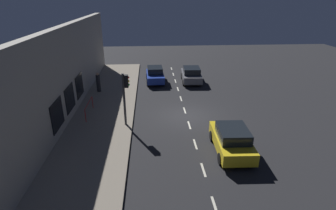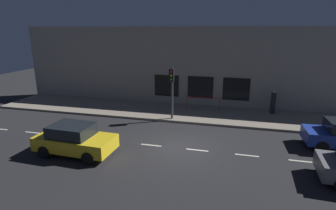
{
  "view_description": "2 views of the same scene",
  "coord_description": "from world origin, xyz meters",
  "px_view_note": "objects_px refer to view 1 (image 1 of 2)",
  "views": [
    {
      "loc": [
        2.65,
        18.21,
        8.51
      ],
      "look_at": [
        1.45,
        0.75,
        1.23
      ],
      "focal_mm": 28.35,
      "sensor_mm": 36.0,
      "label": 1
    },
    {
      "loc": [
        -13.29,
        -2.72,
        6.31
      ],
      "look_at": [
        2.0,
        1.13,
        1.84
      ],
      "focal_mm": 28.76,
      "sensor_mm": 36.0,
      "label": 2
    }
  ],
  "objects_px": {
    "parked_car_0": "(191,75)",
    "pedestrian_0": "(98,83)",
    "parked_car_2": "(155,75)",
    "traffic_light": "(125,91)",
    "parked_car_1": "(232,140)"
  },
  "relations": [
    {
      "from": "parked_car_1",
      "to": "parked_car_0",
      "type": "bearing_deg",
      "value": 93.41
    },
    {
      "from": "parked_car_2",
      "to": "pedestrian_0",
      "type": "relative_size",
      "value": 2.12
    },
    {
      "from": "traffic_light",
      "to": "parked_car_1",
      "type": "height_order",
      "value": "traffic_light"
    },
    {
      "from": "traffic_light",
      "to": "parked_car_0",
      "type": "distance_m",
      "value": 11.66
    },
    {
      "from": "traffic_light",
      "to": "parked_car_0",
      "type": "xyz_separation_m",
      "value": [
        -5.98,
        -9.84,
        -1.81
      ]
    },
    {
      "from": "parked_car_1",
      "to": "pedestrian_0",
      "type": "bearing_deg",
      "value": 133.32
    },
    {
      "from": "traffic_light",
      "to": "parked_car_2",
      "type": "distance_m",
      "value": 10.46
    },
    {
      "from": "parked_car_2",
      "to": "pedestrian_0",
      "type": "distance_m",
      "value": 6.11
    },
    {
      "from": "traffic_light",
      "to": "parked_car_2",
      "type": "relative_size",
      "value": 0.95
    },
    {
      "from": "traffic_light",
      "to": "pedestrian_0",
      "type": "distance_m",
      "value": 7.9
    },
    {
      "from": "parked_car_0",
      "to": "pedestrian_0",
      "type": "bearing_deg",
      "value": -160.43
    },
    {
      "from": "parked_car_1",
      "to": "pedestrian_0",
      "type": "relative_size",
      "value": 2.27
    },
    {
      "from": "parked_car_0",
      "to": "pedestrian_0",
      "type": "relative_size",
      "value": 2.21
    },
    {
      "from": "parked_car_2",
      "to": "pedestrian_0",
      "type": "height_order",
      "value": "pedestrian_0"
    },
    {
      "from": "parked_car_2",
      "to": "traffic_light",
      "type": "bearing_deg",
      "value": 75.99
    }
  ]
}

